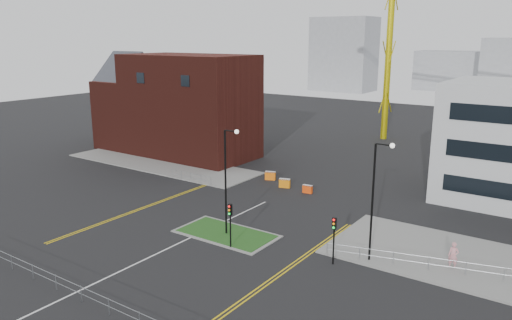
{
  "coord_description": "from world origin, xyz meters",
  "views": [
    {
      "loc": [
        26.68,
        -23.12,
        16.36
      ],
      "look_at": [
        0.6,
        14.45,
        5.0
      ],
      "focal_mm": 35.0,
      "sensor_mm": 36.0,
      "label": 1
    }
  ],
  "objects": [
    {
      "name": "barrier_right",
      "position": [
        2.06,
        22.03,
        0.48
      ],
      "size": [
        1.09,
        0.44,
        0.89
      ],
      "color": "#F9480D",
      "rests_on": "ground"
    },
    {
      "name": "yellow_left_a",
      "position": [
        -9.0,
        10.0,
        0.01
      ],
      "size": [
        0.12,
        24.0,
        0.01
      ],
      "primitive_type": "cube",
      "color": "gold",
      "rests_on": "ground"
    },
    {
      "name": "yellow_left_b",
      "position": [
        -8.7,
        10.0,
        0.01
      ],
      "size": [
        0.12,
        24.0,
        0.01
      ],
      "primitive_type": "cube",
      "color": "gold",
      "rests_on": "ground"
    },
    {
      "name": "traffic_light_island",
      "position": [
        4.0,
        5.98,
        2.57
      ],
      "size": [
        0.28,
        0.33,
        3.65
      ],
      "color": "black",
      "rests_on": "ground"
    },
    {
      "name": "ground",
      "position": [
        0.0,
        0.0,
        0.0
      ],
      "size": [
        200.0,
        200.0,
        0.0
      ],
      "primitive_type": "plane",
      "color": "black",
      "rests_on": "ground"
    },
    {
      "name": "pedestrian",
      "position": [
        19.44,
        12.31,
        0.99
      ],
      "size": [
        0.77,
        0.55,
        1.99
      ],
      "primitive_type": "imported",
      "rotation": [
        0.0,
        0.0,
        0.1
      ],
      "color": "pink",
      "rests_on": "ground"
    },
    {
      "name": "streetlamp_right_near",
      "position": [
        14.22,
        10.0,
        5.41
      ],
      "size": [
        1.46,
        0.36,
        9.18
      ],
      "color": "black",
      "rests_on": "ground"
    },
    {
      "name": "traffic_light_right",
      "position": [
        12.0,
        7.98,
        2.57
      ],
      "size": [
        0.28,
        0.33,
        3.65
      ],
      "color": "black",
      "rests_on": "ground"
    },
    {
      "name": "island_kerb",
      "position": [
        2.0,
        8.0,
        0.04
      ],
      "size": [
        8.6,
        4.6,
        0.08
      ],
      "primitive_type": "cube",
      "color": "slate",
      "rests_on": "ground"
    },
    {
      "name": "grass_island",
      "position": [
        2.0,
        8.0,
        0.06
      ],
      "size": [
        8.0,
        4.0,
        0.12
      ],
      "primitive_type": "cube",
      "color": "#1C4918",
      "rests_on": "ground"
    },
    {
      "name": "barrier_left",
      "position": [
        -1.0,
        22.32,
        0.56
      ],
      "size": [
        1.28,
        0.74,
        1.03
      ],
      "color": "orange",
      "rests_on": "ground"
    },
    {
      "name": "barrier_mid",
      "position": [
        -4.0,
        24.0,
        0.55
      ],
      "size": [
        1.28,
        0.8,
        1.02
      ],
      "color": "orange",
      "rests_on": "ground"
    },
    {
      "name": "pavement_right",
      "position": [
        22.0,
        14.0,
        0.06
      ],
      "size": [
        24.0,
        10.0,
        0.12
      ],
      "primitive_type": "cube",
      "color": "slate",
      "rests_on": "ground"
    },
    {
      "name": "railing_right",
      "position": [
        20.5,
        11.5,
        0.78
      ],
      "size": [
        19.05,
        5.05,
        1.1
      ],
      "color": "gray",
      "rests_on": "ground"
    },
    {
      "name": "skyline_d",
      "position": [
        -8.0,
        140.0,
        6.0
      ],
      "size": [
        30.0,
        12.0,
        12.0
      ],
      "primitive_type": "cube",
      "color": "gray",
      "rests_on": "ground"
    },
    {
      "name": "centre_line",
      "position": [
        0.0,
        2.0,
        0.01
      ],
      "size": [
        0.15,
        30.0,
        0.01
      ],
      "primitive_type": "cube",
      "color": "silver",
      "rests_on": "ground"
    },
    {
      "name": "pavement_left",
      "position": [
        -20.0,
        22.0,
        0.06
      ],
      "size": [
        28.0,
        8.0,
        0.12
      ],
      "primitive_type": "cube",
      "color": "slate",
      "rests_on": "ground"
    },
    {
      "name": "yellow_right_a",
      "position": [
        9.5,
        6.0,
        0.01
      ],
      "size": [
        0.12,
        20.0,
        0.01
      ],
      "primitive_type": "cube",
      "color": "gold",
      "rests_on": "ground"
    },
    {
      "name": "brick_building",
      "position": [
        -22.97,
        28.0,
        6.85
      ],
      "size": [
        24.2,
        10.07,
        14.24
      ],
      "color": "#3E140F",
      "rests_on": "ground"
    },
    {
      "name": "yellow_right_b",
      "position": [
        9.8,
        6.0,
        0.01
      ],
      "size": [
        0.12,
        20.0,
        0.01
      ],
      "primitive_type": "cube",
      "color": "gold",
      "rests_on": "ground"
    },
    {
      "name": "skyline_a",
      "position": [
        -40.0,
        120.0,
        11.0
      ],
      "size": [
        18.0,
        12.0,
        22.0
      ],
      "primitive_type": "cube",
      "color": "gray",
      "rests_on": "ground"
    },
    {
      "name": "railing_left",
      "position": [
        -11.0,
        18.0,
        0.74
      ],
      "size": [
        6.05,
        0.05,
        1.1
      ],
      "color": "gray",
      "rests_on": "ground"
    },
    {
      "name": "streetlamp_island",
      "position": [
        2.22,
        8.0,
        5.41
      ],
      "size": [
        1.46,
        0.36,
        9.18
      ],
      "color": "black",
      "rests_on": "ground"
    },
    {
      "name": "railing_front",
      "position": [
        0.0,
        -6.0,
        0.78
      ],
      "size": [
        24.05,
        0.05,
        1.1
      ],
      "color": "gray",
      "rests_on": "ground"
    }
  ]
}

